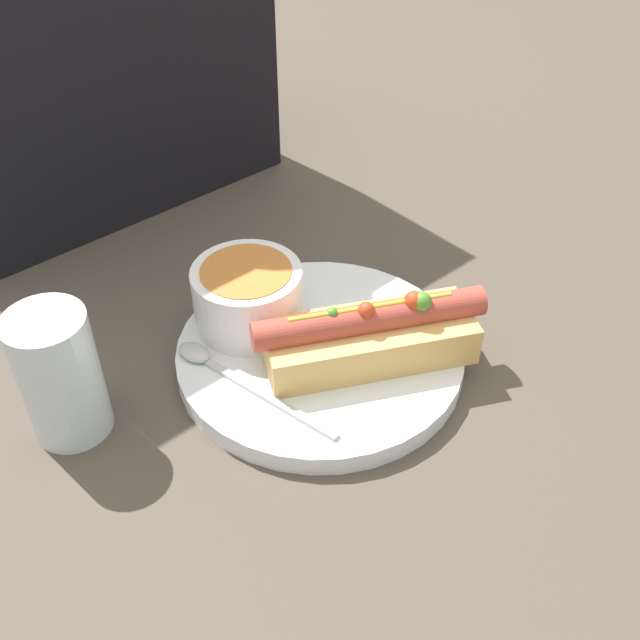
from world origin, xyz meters
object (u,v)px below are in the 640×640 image
at_px(soup_bowl, 248,294).
at_px(spoon, 223,370).
at_px(drinking_glass, 60,376).
at_px(hot_dog, 370,334).

bearing_deg(soup_bowl, spoon, -146.04).
distance_m(soup_bowl, drinking_glass, 0.18).
bearing_deg(soup_bowl, hot_dog, -64.86).
height_order(spoon, drinking_glass, drinking_glass).
distance_m(hot_dog, soup_bowl, 0.12).
distance_m(soup_bowl, spoon, 0.08).
xyz_separation_m(spoon, drinking_glass, (-0.12, 0.05, 0.03)).
bearing_deg(hot_dog, drinking_glass, -179.78).
relative_size(hot_dog, drinking_glass, 1.66).
relative_size(hot_dog, soup_bowl, 1.93).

